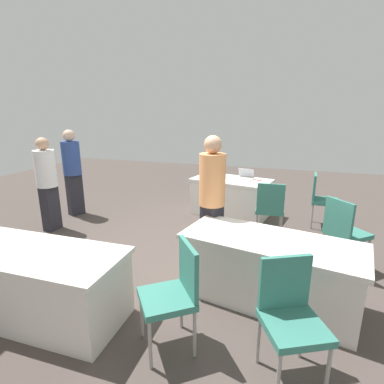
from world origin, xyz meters
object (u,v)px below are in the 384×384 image
table_mid_left (269,270)px  chair_tucked_left (344,229)px  chair_aisle (270,207)px  person_attendee_browsing (72,168)px  table_foreground (231,197)px  laptop_silver (244,178)px  table_mid_right (36,283)px  chair_by_pillar (174,290)px  chair_tucked_right (290,312)px  scissors_red (258,180)px  person_presenter (47,180)px  chair_near_front (321,197)px  person_attendee_standing (212,195)px  yarn_ball (216,175)px

table_mid_left → chair_tucked_left: (-0.86, -0.99, 0.19)m
chair_aisle → person_attendee_browsing: person_attendee_browsing is taller
table_foreground → laptop_silver: laptop_silver is taller
table_foreground → laptop_silver: bearing=-171.0°
table_mid_right → chair_by_pillar: bearing=-177.9°
table_foreground → chair_tucked_right: 3.81m
chair_tucked_left → chair_by_pillar: bearing=-80.5°
scissors_red → person_presenter: bearing=-124.3°
chair_near_front → scissors_red: chair_near_front is taller
table_foreground → chair_by_pillar: (-0.20, 3.63, 0.19)m
chair_near_front → person_attendee_standing: 2.50m
chair_by_pillar → person_attendee_browsing: 4.16m
person_attendee_standing → scissors_red: bearing=113.9°
person_attendee_browsing → laptop_silver: bearing=132.2°
person_attendee_standing → scissors_red: size_ratio=9.71×
scissors_red → chair_aisle: bearing=-46.2°
chair_by_pillar → person_presenter: person_presenter is taller
chair_tucked_left → yarn_ball: 2.73m
chair_tucked_left → person_attendee_browsing: bearing=-139.7°
chair_near_front → chair_aisle: chair_near_front is taller
chair_tucked_left → chair_by_pillar: chair_tucked_left is taller
table_foreground → table_mid_left: size_ratio=0.82×
table_foreground → table_mid_left: bearing=109.1°
chair_tucked_right → chair_aisle: (0.33, -2.64, -0.00)m
table_mid_left → table_mid_right: size_ratio=1.07×
chair_near_front → person_attendee_browsing: person_attendee_browsing is taller
person_attendee_browsing → laptop_silver: 3.38m
table_mid_right → chair_near_front: chair_near_front is taller
chair_by_pillar → yarn_ball: size_ratio=7.68×
chair_tucked_right → scissors_red: (0.63, -3.67, 0.18)m
chair_tucked_left → laptop_silver: chair_tucked_left is taller
table_mid_right → yarn_ball: yarn_ball is taller
chair_aisle → person_presenter: 3.76m
table_mid_left → table_mid_right: same height
table_foreground → chair_by_pillar: 3.64m
chair_near_front → person_presenter: size_ratio=0.59×
chair_tucked_left → chair_aisle: 1.21m
table_foreground → chair_near_front: (-1.64, 0.14, 0.18)m
table_foreground → chair_near_front: size_ratio=1.71×
chair_tucked_right → yarn_ball: (1.47, -3.63, 0.24)m
person_presenter → chair_tucked_right: bearing=-114.7°
table_foreground → yarn_ball: size_ratio=13.05×
person_attendee_browsing → yarn_ball: size_ratio=13.43×
chair_near_front → person_attendee_browsing: (4.62, 0.81, 0.39)m
table_mid_left → person_attendee_browsing: size_ratio=1.18×
table_foreground → table_mid_right: bearing=70.8°
chair_by_pillar → laptop_silver: 3.68m
chair_by_pillar → yarn_ball: (0.52, -3.64, 0.23)m
chair_near_front → chair_tucked_left: bearing=9.3°
table_foreground → chair_tucked_left: size_ratio=1.70×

